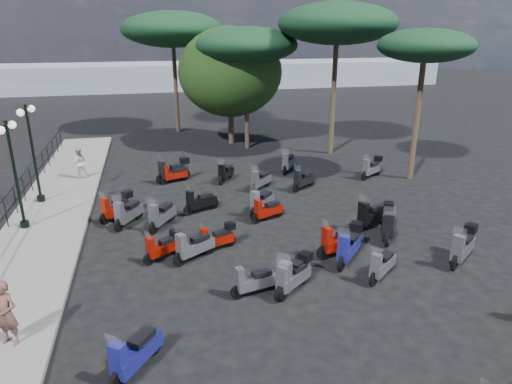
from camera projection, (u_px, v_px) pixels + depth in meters
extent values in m
plane|color=black|center=(230.00, 250.00, 15.56)|extent=(120.00, 120.00, 0.00)
cube|color=slate|center=(44.00, 231.00, 16.89)|extent=(3.00, 30.00, 0.15)
cylinder|color=black|center=(6.00, 213.00, 16.84)|extent=(0.04, 0.04, 1.10)
cylinder|color=black|center=(15.00, 200.00, 18.10)|extent=(0.04, 0.04, 1.10)
cylinder|color=black|center=(24.00, 189.00, 19.35)|extent=(0.04, 0.04, 1.10)
cylinder|color=black|center=(31.00, 179.00, 20.60)|extent=(0.04, 0.04, 1.10)
cylinder|color=black|center=(37.00, 171.00, 21.86)|extent=(0.04, 0.04, 1.10)
cylinder|color=black|center=(43.00, 163.00, 23.11)|extent=(0.04, 0.04, 1.10)
cylinder|color=black|center=(48.00, 156.00, 24.36)|extent=(0.04, 0.04, 1.10)
cylinder|color=black|center=(53.00, 149.00, 25.61)|extent=(0.04, 0.04, 1.10)
cylinder|color=black|center=(57.00, 144.00, 26.87)|extent=(0.04, 0.04, 1.10)
cylinder|color=black|center=(61.00, 139.00, 28.12)|extent=(0.04, 0.04, 1.10)
cube|color=black|center=(1.00, 220.00, 16.22)|extent=(0.04, 26.00, 0.04)
cylinder|color=black|center=(25.00, 224.00, 16.98)|extent=(0.32, 0.32, 0.24)
cylinder|color=black|center=(16.00, 176.00, 16.33)|extent=(0.11, 0.11, 4.02)
cylinder|color=black|center=(6.00, 125.00, 15.70)|extent=(0.18, 0.90, 0.04)
sphere|color=white|center=(12.00, 125.00, 16.16)|extent=(0.28, 0.28, 0.28)
sphere|color=white|center=(1.00, 130.00, 15.31)|extent=(0.28, 0.28, 0.28)
cylinder|color=black|center=(41.00, 198.00, 19.52)|extent=(0.33, 0.33, 0.25)
cylinder|color=black|center=(33.00, 154.00, 18.86)|extent=(0.11, 0.11, 4.14)
cylinder|color=black|center=(25.00, 108.00, 18.21)|extent=(0.24, 0.92, 0.04)
sphere|color=white|center=(31.00, 109.00, 18.68)|extent=(0.29, 0.29, 0.29)
sphere|color=white|center=(20.00, 113.00, 17.80)|extent=(0.29, 0.29, 0.29)
imported|color=brown|center=(6.00, 313.00, 10.51)|extent=(0.70, 0.60, 1.62)
imported|color=beige|center=(79.00, 163.00, 22.29)|extent=(0.85, 0.71, 1.56)
cylinder|color=black|center=(149.00, 259.00, 14.55)|extent=(0.40, 0.31, 0.42)
cylinder|color=black|center=(176.00, 248.00, 15.28)|extent=(0.40, 0.31, 0.42)
cube|color=#951105|center=(164.00, 248.00, 14.89)|extent=(1.12, 0.89, 0.30)
cube|color=black|center=(167.00, 240.00, 14.91)|extent=(0.59, 0.52, 0.12)
cube|color=#951105|center=(150.00, 247.00, 14.46)|extent=(0.31, 0.33, 0.62)
plane|color=white|center=(148.00, 236.00, 14.29)|extent=(0.25, 0.32, 0.33)
cube|color=black|center=(175.00, 232.00, 15.10)|extent=(0.41, 0.40, 0.23)
cylinder|color=black|center=(105.00, 219.00, 17.54)|extent=(0.41, 0.40, 0.48)
cylinder|color=black|center=(128.00, 209.00, 18.48)|extent=(0.41, 0.40, 0.48)
cube|color=#951105|center=(117.00, 209.00, 17.98)|extent=(1.16, 1.14, 0.34)
cube|color=black|center=(120.00, 201.00, 18.02)|extent=(0.64, 0.63, 0.14)
cube|color=#951105|center=(105.00, 207.00, 17.44)|extent=(0.36, 0.37, 0.69)
plane|color=white|center=(102.00, 197.00, 17.24)|extent=(0.32, 0.33, 0.37)
cube|color=black|center=(127.00, 194.00, 18.27)|extent=(0.46, 0.46, 0.26)
cylinder|color=black|center=(119.00, 225.00, 16.94)|extent=(0.37, 0.49, 0.51)
cylinder|color=black|center=(139.00, 213.00, 18.07)|extent=(0.37, 0.49, 0.51)
cube|color=#52535A|center=(130.00, 213.00, 17.48)|extent=(1.05, 1.36, 0.36)
cube|color=black|center=(132.00, 205.00, 17.54)|extent=(0.61, 0.71, 0.15)
cube|color=#52535A|center=(119.00, 212.00, 16.85)|extent=(0.39, 0.37, 0.74)
plane|color=white|center=(117.00, 200.00, 16.63)|extent=(0.38, 0.29, 0.39)
cylinder|color=black|center=(165.00, 180.00, 22.03)|extent=(0.43, 0.23, 0.42)
cylinder|color=black|center=(185.00, 176.00, 22.58)|extent=(0.43, 0.23, 0.42)
cube|color=#951105|center=(176.00, 175.00, 22.27)|extent=(1.18, 0.68, 0.30)
cube|color=black|center=(178.00, 170.00, 22.27)|extent=(0.59, 0.43, 0.12)
cube|color=#951105|center=(166.00, 172.00, 21.93)|extent=(0.27, 0.32, 0.62)
plane|color=white|center=(164.00, 164.00, 21.76)|extent=(0.18, 0.34, 0.33)
cylinder|color=black|center=(118.00, 381.00, 9.46)|extent=(0.39, 0.47, 0.51)
cylinder|color=black|center=(154.00, 344.00, 10.56)|extent=(0.39, 0.47, 0.51)
cube|color=navy|center=(138.00, 353.00, 9.99)|extent=(1.12, 1.32, 0.36)
cube|color=black|center=(142.00, 337.00, 10.05)|extent=(0.64, 0.70, 0.15)
cube|color=navy|center=(118.00, 360.00, 9.37)|extent=(0.40, 0.38, 0.74)
plane|color=white|center=(113.00, 342.00, 9.15)|extent=(0.37, 0.31, 0.40)
cylinder|color=black|center=(280.00, 293.00, 12.61)|extent=(0.44, 0.37, 0.48)
cylinder|color=black|center=(304.00, 276.00, 13.48)|extent=(0.44, 0.37, 0.48)
cube|color=gray|center=(294.00, 278.00, 13.02)|extent=(1.23, 1.06, 0.34)
cube|color=black|center=(297.00, 267.00, 13.05)|extent=(0.65, 0.60, 0.14)
cube|color=gray|center=(282.00, 278.00, 12.52)|extent=(0.36, 0.37, 0.70)
plane|color=white|center=(281.00, 264.00, 12.32)|extent=(0.29, 0.35, 0.37)
cube|color=black|center=(305.00, 257.00, 13.28)|extent=(0.46, 0.46, 0.26)
cylinder|color=black|center=(202.00, 248.00, 15.24)|extent=(0.43, 0.22, 0.42)
cylinder|color=black|center=(230.00, 241.00, 15.78)|extent=(0.43, 0.22, 0.42)
cube|color=#951105|center=(217.00, 240.00, 15.48)|extent=(1.18, 0.66, 0.30)
cube|color=black|center=(221.00, 232.00, 15.47)|extent=(0.59, 0.43, 0.12)
cube|color=#951105|center=(204.00, 237.00, 15.14)|extent=(0.27, 0.31, 0.62)
plane|color=white|center=(202.00, 226.00, 14.98)|extent=(0.18, 0.34, 0.33)
cube|color=black|center=(230.00, 226.00, 15.59)|extent=(0.38, 0.37, 0.23)
cylinder|color=black|center=(180.00, 259.00, 14.46)|extent=(0.47, 0.35, 0.49)
cylinder|color=black|center=(210.00, 247.00, 15.29)|extent=(0.47, 0.35, 0.49)
cube|color=gray|center=(196.00, 247.00, 14.85)|extent=(1.31, 1.01, 0.35)
cube|color=black|center=(200.00, 237.00, 14.87)|extent=(0.68, 0.59, 0.14)
cube|color=gray|center=(181.00, 245.00, 14.36)|extent=(0.36, 0.38, 0.72)
plane|color=white|center=(179.00, 232.00, 14.16)|extent=(0.28, 0.37, 0.38)
cylinder|color=black|center=(189.00, 210.00, 18.40)|extent=(0.46, 0.28, 0.47)
cylinder|color=black|center=(213.00, 203.00, 19.06)|extent=(0.46, 0.28, 0.47)
cube|color=black|center=(202.00, 202.00, 18.70)|extent=(1.28, 0.82, 0.33)
cube|color=black|center=(205.00, 195.00, 18.70)|extent=(0.65, 0.50, 0.14)
cube|color=black|center=(190.00, 199.00, 18.29)|extent=(0.31, 0.35, 0.68)
plane|color=white|center=(188.00, 189.00, 18.11)|extent=(0.22, 0.37, 0.36)
cylinder|color=black|center=(161.00, 179.00, 22.02)|extent=(0.52, 0.32, 0.52)
cylinder|color=black|center=(185.00, 174.00, 22.78)|extent=(0.52, 0.32, 0.52)
cube|color=black|center=(174.00, 172.00, 22.37)|extent=(1.44, 0.94, 0.37)
cube|color=black|center=(177.00, 166.00, 22.37)|extent=(0.73, 0.57, 0.15)
cube|color=black|center=(162.00, 169.00, 21.90)|extent=(0.36, 0.40, 0.76)
plane|color=white|center=(160.00, 159.00, 21.70)|extent=(0.25, 0.41, 0.41)
cube|color=black|center=(185.00, 160.00, 22.56)|extent=(0.48, 0.47, 0.28)
cylinder|color=black|center=(238.00, 292.00, 12.71)|extent=(0.45, 0.19, 0.44)
cylinder|color=black|center=(272.00, 283.00, 13.16)|extent=(0.45, 0.19, 0.44)
cube|color=#52535A|center=(257.00, 282.00, 12.90)|extent=(1.22, 0.57, 0.31)
cube|color=black|center=(262.00, 273.00, 12.88)|extent=(0.59, 0.39, 0.13)
cube|color=#52535A|center=(240.00, 278.00, 12.60)|extent=(0.26, 0.31, 0.64)
plane|color=white|center=(238.00, 266.00, 12.44)|extent=(0.15, 0.35, 0.34)
cylinder|color=black|center=(283.00, 292.00, 12.65)|extent=(0.44, 0.45, 0.52)
cylinder|color=black|center=(303.00, 271.00, 13.71)|extent=(0.44, 0.45, 0.52)
cube|color=gray|center=(295.00, 274.00, 13.16)|extent=(1.24, 1.28, 0.37)
cube|color=black|center=(298.00, 262.00, 13.21)|extent=(0.68, 0.70, 0.15)
cube|color=gray|center=(285.00, 275.00, 12.55)|extent=(0.40, 0.40, 0.76)
plane|color=white|center=(284.00, 260.00, 12.34)|extent=(0.36, 0.35, 0.40)
cylinder|color=black|center=(324.00, 252.00, 14.87)|extent=(0.52, 0.23, 0.51)
cylinder|color=black|center=(355.00, 244.00, 15.43)|extent=(0.52, 0.23, 0.51)
cube|color=#951105|center=(341.00, 243.00, 15.11)|extent=(1.43, 0.70, 0.36)
cube|color=black|center=(346.00, 233.00, 15.09)|extent=(0.70, 0.47, 0.15)
cube|color=#951105|center=(327.00, 238.00, 14.74)|extent=(0.31, 0.37, 0.75)
plane|color=white|center=(326.00, 225.00, 14.55)|extent=(0.18, 0.41, 0.40)
cylinder|color=black|center=(254.00, 212.00, 18.08)|extent=(0.43, 0.44, 0.51)
cylinder|color=black|center=(270.00, 203.00, 19.10)|extent=(0.43, 0.44, 0.51)
cube|color=gray|center=(263.00, 203.00, 18.57)|extent=(1.22, 1.23, 0.36)
cube|color=black|center=(265.00, 195.00, 18.61)|extent=(0.67, 0.68, 0.15)
cube|color=gray|center=(255.00, 200.00, 17.98)|extent=(0.39, 0.39, 0.74)
plane|color=white|center=(254.00, 189.00, 17.77)|extent=(0.35, 0.34, 0.39)
cylinder|color=black|center=(221.00, 180.00, 21.95)|extent=(0.33, 0.44, 0.46)
cylinder|color=black|center=(231.00, 174.00, 22.97)|extent=(0.33, 0.44, 0.46)
cube|color=black|center=(226.00, 173.00, 22.44)|extent=(0.94, 1.22, 0.32)
cube|color=black|center=(228.00, 167.00, 22.50)|extent=(0.55, 0.64, 0.13)
cube|color=black|center=(222.00, 171.00, 21.87)|extent=(0.35, 0.33, 0.67)
plane|color=white|center=(221.00, 163.00, 21.67)|extent=(0.35, 0.26, 0.36)
cylinder|color=black|center=(374.00, 279.00, 13.37)|extent=(0.42, 0.36, 0.46)
cylinder|color=black|center=(389.00, 264.00, 14.21)|extent=(0.42, 0.36, 0.46)
cube|color=gray|center=(383.00, 266.00, 13.76)|extent=(1.17, 1.02, 0.32)
cube|color=black|center=(386.00, 256.00, 13.79)|extent=(0.62, 0.58, 0.13)
cube|color=gray|center=(376.00, 265.00, 13.27)|extent=(0.34, 0.35, 0.66)
plane|color=white|center=(377.00, 252.00, 13.09)|extent=(0.28, 0.33, 0.35)
cylinder|color=black|center=(341.00, 263.00, 14.18)|extent=(0.44, 0.47, 0.53)
cylinder|color=black|center=(354.00, 246.00, 15.27)|extent=(0.44, 0.47, 0.53)
cube|color=navy|center=(349.00, 248.00, 14.70)|extent=(1.24, 1.32, 0.38)
cube|color=black|center=(352.00, 237.00, 14.75)|extent=(0.69, 0.72, 0.15)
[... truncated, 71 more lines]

